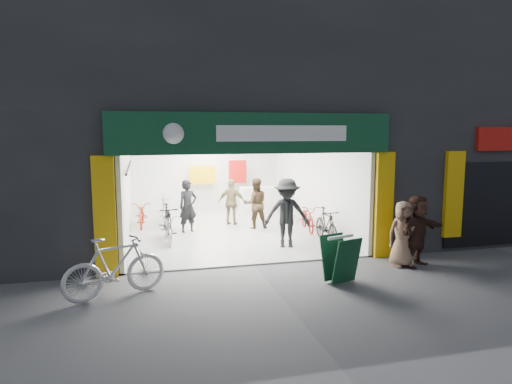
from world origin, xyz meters
name	(u,v)px	position (x,y,z in m)	size (l,w,h in m)	color
ground	(254,266)	(0.00, 0.00, 0.00)	(60.00, 60.00, 0.00)	#56565B
building	(245,94)	(0.91, 4.99, 4.31)	(17.00, 10.27, 8.00)	#232326
bike_left_front	(168,228)	(-1.80, 2.71, 0.42)	(0.56, 1.61, 0.84)	#A1A1A6
bike_left_midfront	(168,223)	(-1.80, 2.86, 0.52)	(0.49, 1.74, 1.05)	black
bike_left_midback	(142,214)	(-2.50, 4.98, 0.43)	(0.57, 1.64, 0.86)	maroon
bike_left_back	(164,210)	(-1.80, 5.14, 0.51)	(0.48, 1.69, 1.01)	#A6A6AA
bike_right_front	(326,225)	(2.50, 1.71, 0.48)	(0.45, 1.60, 0.96)	black
bike_right_mid	(308,218)	(2.50, 3.16, 0.42)	(0.56, 1.60, 0.84)	maroon
bike_right_back	(288,207)	(2.40, 4.83, 0.47)	(0.44, 1.57, 0.95)	silver
parked_bike	(115,267)	(-3.01, -1.30, 0.58)	(0.55, 1.94, 1.17)	silver
customer_a	(188,207)	(-1.14, 3.78, 0.81)	(0.59, 0.39, 1.63)	black
customer_b	(255,204)	(0.99, 3.85, 0.81)	(0.79, 0.62, 1.63)	#39291A
customer_c	(287,214)	(1.21, 1.33, 0.93)	(1.20, 0.69, 1.86)	black
customer_d	(232,203)	(0.36, 4.53, 0.77)	(0.90, 0.38, 1.54)	olive
pedestrian_near	(403,234)	(3.30, -0.86, 0.76)	(0.74, 0.48, 1.52)	#896750
pedestrian_far	(417,231)	(3.62, -0.92, 0.83)	(1.54, 0.49, 1.67)	#372019
sandwich_board	(340,258)	(1.43, -1.56, 0.52)	(0.77, 0.78, 0.95)	#0E3A21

